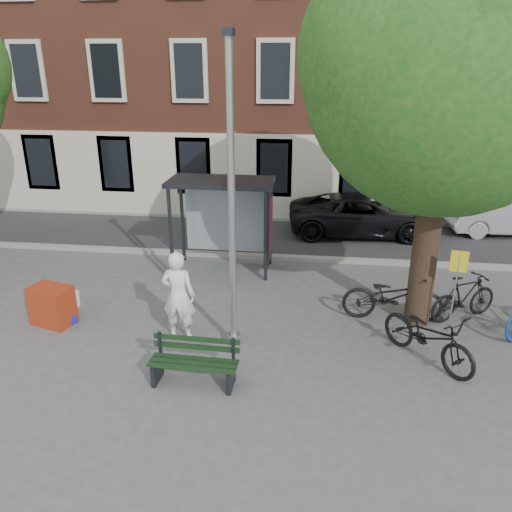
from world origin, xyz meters
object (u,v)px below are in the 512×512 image
object	(u,v)px
painter	(178,296)
bike_d	(464,297)
bus_shelter	(236,204)
car_silver	(509,215)
bike_a	(393,296)
bench	(194,364)
bike_c	(428,336)
notice_sign	(457,275)
lamppost	(232,218)
red_stand	(52,305)
car_dark	(362,215)

from	to	relation	value
painter	bike_d	world-z (taller)	painter
bus_shelter	car_silver	world-z (taller)	bus_shelter
bus_shelter	car_silver	bearing A→B (deg)	26.01
bike_a	bench	bearing A→B (deg)	127.96
bike_c	notice_sign	xyz separation A→B (m)	(0.65, 0.99, 0.90)
bench	painter	bearing A→B (deg)	115.74
lamppost	bench	size ratio (longest dim) A/B	3.70
notice_sign	lamppost	bearing A→B (deg)	-160.15
lamppost	bench	bearing A→B (deg)	-109.08
car_silver	bike_c	bearing A→B (deg)	148.77
bike_a	car_silver	bearing A→B (deg)	-33.69
red_stand	notice_sign	world-z (taller)	notice_sign
bus_shelter	bike_c	bearing A→B (deg)	-43.52
bench	bus_shelter	bearing A→B (deg)	92.97
bus_shelter	bike_c	size ratio (longest dim) A/B	1.31
red_stand	car_silver	bearing A→B (deg)	32.88
bench	bike_c	size ratio (longest dim) A/B	0.76
notice_sign	bike_a	bearing A→B (deg)	158.18
painter	bike_d	bearing A→B (deg)	-163.32
bike_d	red_stand	distance (m)	9.39
painter	bike_c	xyz separation A→B (m)	(5.09, -0.31, -0.42)
lamppost	red_stand	bearing A→B (deg)	174.97
painter	bench	bearing A→B (deg)	116.05
painter	car_silver	size ratio (longest dim) A/B	0.48
bench	red_stand	size ratio (longest dim) A/B	1.84
bus_shelter	car_dark	distance (m)	5.40
bike_c	car_dark	distance (m)	7.99
bench	red_stand	xyz separation A→B (m)	(-3.73, 1.81, 0.06)
bike_d	bike_c	bearing A→B (deg)	120.13
bus_shelter	car_dark	size ratio (longest dim) A/B	0.57
bench	bike_a	world-z (taller)	bike_a
lamppost	bike_d	size ratio (longest dim) A/B	3.35
painter	bike_a	distance (m)	4.83
painter	lamppost	bearing A→B (deg)	175.36
car_dark	bike_d	bearing A→B (deg)	-166.20
bus_shelter	notice_sign	world-z (taller)	bus_shelter
painter	notice_sign	size ratio (longest dim) A/B	0.98
bike_a	red_stand	bearing A→B (deg)	99.45
bike_c	red_stand	bearing A→B (deg)	135.65
bench	notice_sign	distance (m)	5.63
red_stand	bike_d	bearing A→B (deg)	8.53
lamppost	bike_a	world-z (taller)	lamppost
bike_c	car_silver	world-z (taller)	car_silver
painter	car_silver	bearing A→B (deg)	-136.54
lamppost	car_dark	distance (m)	8.66
bike_c	bike_a	bearing A→B (deg)	65.24
bench	notice_sign	world-z (taller)	notice_sign
lamppost	bike_c	world-z (taller)	lamppost
bike_d	car_dark	xyz separation A→B (m)	(-1.90, 6.02, 0.14)
car_dark	notice_sign	world-z (taller)	notice_sign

